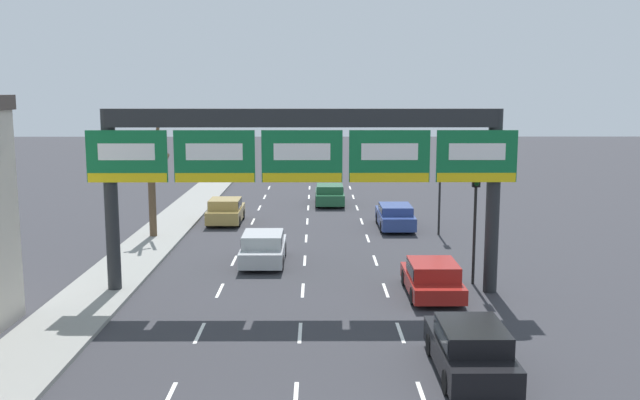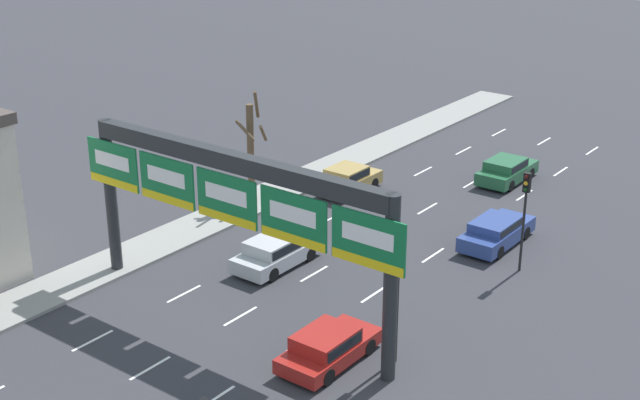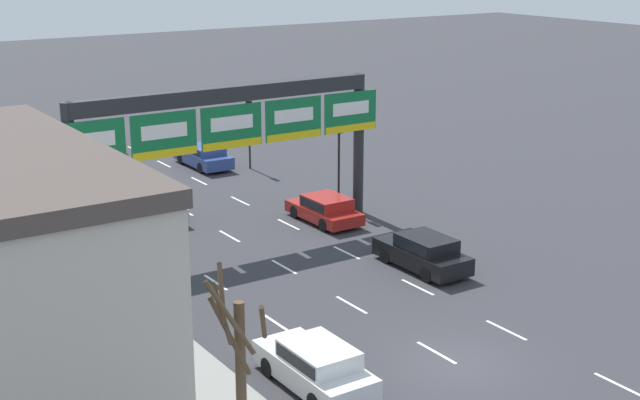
% 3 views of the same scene
% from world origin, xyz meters
% --- Properties ---
extents(lane_dashes, '(6.72, 67.00, 0.01)m').
position_xyz_m(lane_dashes, '(-0.00, 13.50, 0.01)').
color(lane_dashes, white).
rests_on(lane_dashes, ground_plane).
extents(sign_gantry, '(16.34, 0.70, 7.19)m').
position_xyz_m(sign_gantry, '(0.00, 15.74, 5.52)').
color(sign_gantry, '#232628').
rests_on(sign_gantry, ground_plane).
extents(car_green, '(1.99, 4.42, 1.42)m').
position_xyz_m(car_green, '(1.48, 37.35, 0.76)').
color(car_green, '#235B38').
rests_on(car_green, ground_plane).
extents(car_blue, '(1.94, 4.76, 1.39)m').
position_xyz_m(car_blue, '(5.09, 28.91, 0.75)').
color(car_blue, navy).
rests_on(car_blue, ground_plane).
extents(car_gold, '(1.97, 4.01, 1.50)m').
position_xyz_m(car_gold, '(-4.87, 30.45, 0.80)').
color(car_gold, '#A88947').
rests_on(car_gold, ground_plane).
extents(car_red, '(1.98, 4.38, 1.36)m').
position_xyz_m(car_red, '(5.03, 15.31, 0.73)').
color(car_red, maroon).
rests_on(car_red, ground_plane).
extents(car_silver, '(1.97, 4.50, 1.45)m').
position_xyz_m(car_silver, '(-1.90, 20.52, 0.77)').
color(car_silver, '#B7B7BC').
rests_on(car_silver, ground_plane).
extents(traffic_light_near_gantry, '(0.30, 0.35, 4.76)m').
position_xyz_m(traffic_light_near_gantry, '(7.28, 26.96, 3.39)').
color(traffic_light_near_gantry, black).
rests_on(traffic_light_near_gantry, ground_plane).
extents(traffic_light_mid_block, '(0.30, 0.35, 4.92)m').
position_xyz_m(traffic_light_mid_block, '(6.98, 16.93, 3.50)').
color(traffic_light_mid_block, black).
rests_on(traffic_light_mid_block, ground_plane).
extents(tree_bare_closest, '(1.55, 1.76, 6.19)m').
position_xyz_m(tree_bare_closest, '(-8.14, 26.06, 3.11)').
color(tree_bare_closest, brown).
rests_on(tree_bare_closest, sidewalk_left).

